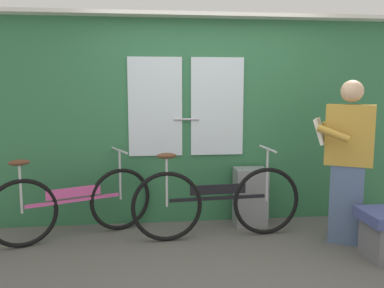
{
  "coord_description": "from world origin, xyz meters",
  "views": [
    {
      "loc": [
        -0.65,
        -3.51,
        1.56
      ],
      "look_at": [
        -0.2,
        0.45,
        1.0
      ],
      "focal_mm": 38.05,
      "sensor_mm": 36.0,
      "label": 1
    }
  ],
  "objects_px": {
    "bicycle_near_door": "(73,204)",
    "passenger_reading_newspaper": "(347,159)",
    "trash_bin_by_wall": "(250,196)",
    "bicycle_leaning_behind": "(217,202)"
  },
  "relations": [
    {
      "from": "bicycle_near_door",
      "to": "trash_bin_by_wall",
      "type": "xyz_separation_m",
      "value": [
        1.92,
        0.22,
        -0.04
      ]
    },
    {
      "from": "bicycle_near_door",
      "to": "passenger_reading_newspaper",
      "type": "distance_m",
      "value": 2.8
    },
    {
      "from": "trash_bin_by_wall",
      "to": "passenger_reading_newspaper",
      "type": "bearing_deg",
      "value": -38.11
    },
    {
      "from": "bicycle_leaning_behind",
      "to": "passenger_reading_newspaper",
      "type": "distance_m",
      "value": 1.37
    },
    {
      "from": "trash_bin_by_wall",
      "to": "bicycle_leaning_behind",
      "type": "bearing_deg",
      "value": -140.1
    },
    {
      "from": "passenger_reading_newspaper",
      "to": "trash_bin_by_wall",
      "type": "xyz_separation_m",
      "value": [
        -0.81,
        0.63,
        -0.53
      ]
    },
    {
      "from": "bicycle_near_door",
      "to": "bicycle_leaning_behind",
      "type": "relative_size",
      "value": 0.88
    },
    {
      "from": "bicycle_near_door",
      "to": "passenger_reading_newspaper",
      "type": "xyz_separation_m",
      "value": [
        2.73,
        -0.41,
        0.49
      ]
    },
    {
      "from": "bicycle_near_door",
      "to": "trash_bin_by_wall",
      "type": "relative_size",
      "value": 2.41
    },
    {
      "from": "bicycle_leaning_behind",
      "to": "trash_bin_by_wall",
      "type": "distance_m",
      "value": 0.59
    }
  ]
}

